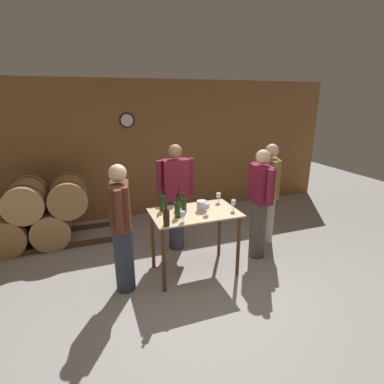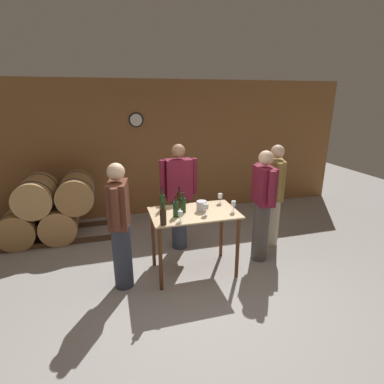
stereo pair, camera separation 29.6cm
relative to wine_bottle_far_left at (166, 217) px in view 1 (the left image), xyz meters
name	(u,v)px [view 1 (the left image)]	position (x,y,z in m)	size (l,w,h in m)	color
ground_plane	(196,291)	(0.32, -0.15, -1.01)	(14.00, 14.00, 0.00)	#9E9993
back_wall	(145,150)	(0.32, 2.74, 0.34)	(8.40, 0.08, 2.70)	brown
barrel_rack	(40,213)	(-1.63, 1.98, -0.47)	(2.69, 0.84, 1.12)	#4C331E
tasting_table	(195,223)	(0.47, 0.30, -0.27)	(1.16, 0.72, 0.90)	#D1B284
wine_bottle_far_left	(166,217)	(0.00, 0.00, 0.00)	(0.08, 0.08, 0.29)	black
wine_bottle_left	(162,203)	(0.08, 0.49, 0.01)	(0.07, 0.07, 0.31)	#193819
wine_bottle_center	(177,209)	(0.20, 0.21, 0.00)	(0.08, 0.08, 0.27)	#193819
wine_bottle_right	(179,200)	(0.32, 0.52, 0.01)	(0.07, 0.07, 0.30)	black
wine_bottle_far_right	(184,205)	(0.33, 0.33, 0.00)	(0.07, 0.07, 0.27)	#193819
wine_glass_near_left	(183,214)	(0.22, 0.04, -0.01)	(0.06, 0.06, 0.14)	silver
wine_glass_near_center	(207,206)	(0.59, 0.15, 0.01)	(0.07, 0.07, 0.15)	silver
wine_glass_near_right	(219,196)	(0.93, 0.52, 0.00)	(0.07, 0.07, 0.15)	silver
wine_glass_far_side	(234,203)	(0.98, 0.16, 0.01)	(0.06, 0.06, 0.15)	silver
ice_bucket	(202,206)	(0.58, 0.31, -0.04)	(0.14, 0.14, 0.14)	silver
person_host	(269,192)	(1.93, 0.74, -0.12)	(0.34, 0.56, 1.67)	#B7AD93
person_visitor_with_scarf	(260,203)	(1.53, 0.36, -0.13)	(0.25, 0.59, 1.67)	#4C4742
person_visitor_bearded	(176,195)	(0.44, 1.05, -0.11)	(0.59, 0.24, 1.70)	#333847
person_visitor_near_door	(122,227)	(-0.50, 0.22, -0.14)	(0.29, 0.58, 1.65)	#333847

